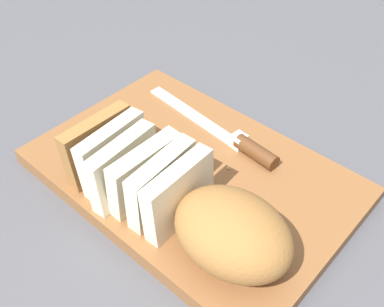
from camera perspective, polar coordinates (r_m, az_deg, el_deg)
The scene contains 7 objects.
ground_plane at distance 0.66m, azimuth 0.00°, elevation -3.44°, with size 3.00×3.00×0.00m, color #4C4C51.
cutting_board at distance 0.65m, azimuth 0.00°, elevation -2.70°, with size 0.45×0.30×0.02m, color brown.
bread_loaf at distance 0.55m, azimuth -1.01°, elevation -5.99°, with size 0.32×0.12×0.09m.
bread_knife at distance 0.68m, azimuth 6.05°, elevation 1.43°, with size 0.27×0.05×0.02m.
crumb_near_knife at distance 0.65m, azimuth 4.60°, elevation -1.85°, with size 0.00×0.00×0.00m, color tan.
crumb_near_loaf at distance 0.67m, azimuth -1.74°, elevation 0.36°, with size 0.01×0.01×0.01m, color tan.
crumb_stray_left at distance 0.60m, azimuth 0.72°, elevation -5.83°, with size 0.00×0.00×0.00m, color tan.
Camera 1 is at (-0.29, 0.35, 0.48)m, focal length 42.22 mm.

